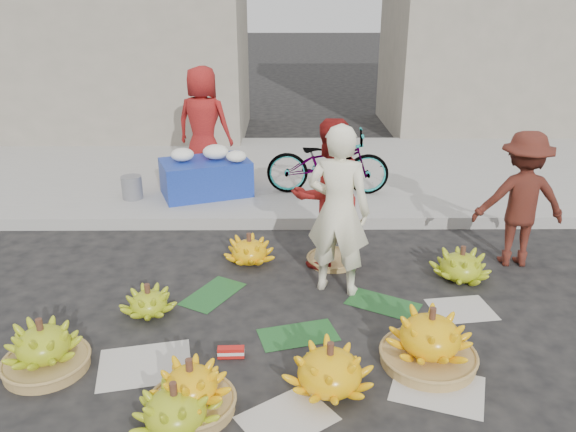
{
  "coord_description": "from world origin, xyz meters",
  "views": [
    {
      "loc": [
        -0.22,
        -4.23,
        2.68
      ],
      "look_at": [
        -0.18,
        0.77,
        0.7
      ],
      "focal_mm": 35.0,
      "sensor_mm": 36.0,
      "label": 1
    }
  ],
  "objects_px": {
    "vendor_cream": "(338,211)",
    "bicycle": "(328,162)",
    "flower_table": "(206,175)",
    "banana_bunch_4": "(430,339)",
    "banana_bunch_0": "(44,348)"
  },
  "relations": [
    {
      "from": "vendor_cream",
      "to": "bicycle",
      "type": "bearing_deg",
      "value": -72.91
    },
    {
      "from": "flower_table",
      "to": "banana_bunch_4",
      "type": "bearing_deg",
      "value": -79.29
    },
    {
      "from": "banana_bunch_0",
      "to": "flower_table",
      "type": "height_order",
      "value": "flower_table"
    },
    {
      "from": "banana_bunch_0",
      "to": "flower_table",
      "type": "bearing_deg",
      "value": 78.31
    },
    {
      "from": "vendor_cream",
      "to": "banana_bunch_0",
      "type": "bearing_deg",
      "value": 47.17
    },
    {
      "from": "bicycle",
      "to": "banana_bunch_0",
      "type": "bearing_deg",
      "value": 150.72
    },
    {
      "from": "banana_bunch_0",
      "to": "vendor_cream",
      "type": "height_order",
      "value": "vendor_cream"
    },
    {
      "from": "banana_bunch_4",
      "to": "bicycle",
      "type": "bearing_deg",
      "value": 98.01
    },
    {
      "from": "banana_bunch_4",
      "to": "bicycle",
      "type": "height_order",
      "value": "bicycle"
    },
    {
      "from": "banana_bunch_4",
      "to": "flower_table",
      "type": "relative_size",
      "value": 0.62
    },
    {
      "from": "banana_bunch_4",
      "to": "banana_bunch_0",
      "type": "bearing_deg",
      "value": -179.02
    },
    {
      "from": "flower_table",
      "to": "bicycle",
      "type": "bearing_deg",
      "value": -18.56
    },
    {
      "from": "banana_bunch_4",
      "to": "bicycle",
      "type": "distance_m",
      "value": 3.75
    },
    {
      "from": "banana_bunch_4",
      "to": "bicycle",
      "type": "relative_size",
      "value": 0.49
    },
    {
      "from": "flower_table",
      "to": "bicycle",
      "type": "distance_m",
      "value": 1.66
    }
  ]
}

